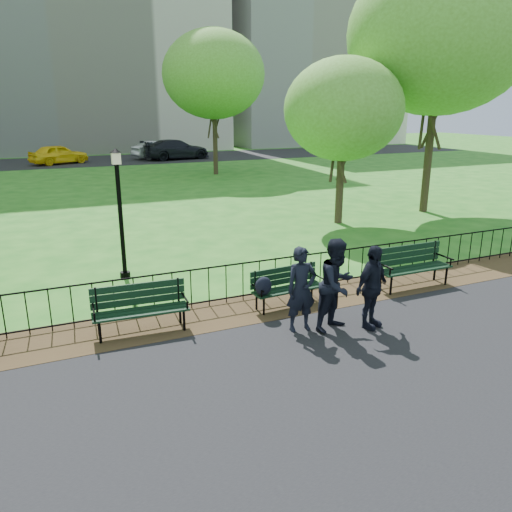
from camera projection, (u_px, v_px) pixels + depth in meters
name	position (u px, v px, depth m)	size (l,w,h in m)	color
ground	(329.00, 327.00, 9.86)	(120.00, 120.00, 0.00)	#20671B
asphalt_path	(460.00, 422.00, 6.89)	(60.00, 9.20, 0.01)	black
dirt_strip	(293.00, 301.00, 11.17)	(60.00, 1.60, 0.01)	#3C2C18
far_street	(98.00, 161.00, 40.48)	(70.00, 9.00, 0.01)	black
iron_fence	(283.00, 274.00, 11.47)	(24.06, 0.06, 1.00)	black
apartment_east	(304.00, 38.00, 58.57)	(20.00, 15.00, 24.00)	white
park_bench_main	(277.00, 284.00, 10.60)	(1.69, 0.61, 0.93)	black
park_bench_left_a	(140.00, 303.00, 9.52)	(1.83, 0.67, 1.02)	black
park_bench_right_a	(412.00, 262.00, 11.95)	(1.92, 0.60, 1.09)	black
lamppost	(120.00, 209.00, 12.25)	(0.29, 0.29, 3.24)	black
tree_near_e	(343.00, 110.00, 17.61)	(4.23, 4.23, 5.90)	#2D2116
tree_mid_e	(440.00, 35.00, 18.89)	(7.03, 7.03, 9.80)	#2D2116
tree_far_e	(214.00, 74.00, 30.57)	(6.30, 6.30, 8.78)	#2D2116
person_left	(301.00, 289.00, 9.50)	(0.61, 0.40, 1.67)	black
person_mid	(337.00, 285.00, 9.54)	(0.88, 0.46, 1.81)	black
person_right	(372.00, 287.00, 9.62)	(0.97, 0.40, 1.66)	black
taxi	(59.00, 154.00, 37.81)	(1.73, 4.29, 1.46)	yellow
sedan_silver	(159.00, 150.00, 41.82)	(1.55, 4.44, 1.46)	#B7B9C0
sedan_dark	(176.00, 149.00, 41.23)	(2.26, 5.55, 1.61)	black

